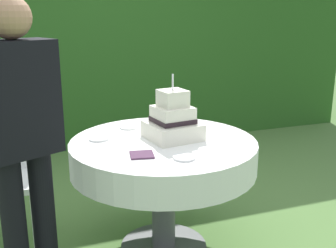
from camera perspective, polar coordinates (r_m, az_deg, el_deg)
The scene contains 10 objects.
ground_plane at distance 2.87m, azimuth -0.60°, elevation -16.72°, with size 20.00×20.00×0.00m, color #547A3D.
foliage_hedge at distance 4.91m, azimuth -10.71°, elevation 11.48°, with size 6.59×0.66×2.42m, color #28561E.
cake_table at distance 2.59m, azimuth -0.64°, elevation -4.69°, with size 1.16×1.16×0.75m.
wedding_cake at distance 2.56m, azimuth 0.67°, elevation 0.44°, with size 0.35×0.35×0.41m.
serving_plate_near at distance 2.83m, azimuth -5.47°, elevation -0.44°, with size 0.13×0.13×0.01m, color white.
serving_plate_far at distance 2.60m, azimuth -9.59°, elevation -2.02°, with size 0.13×0.13×0.01m, color white.
serving_plate_left at distance 2.24m, azimuth 2.35°, elevation -4.66°, with size 0.13×0.13×0.01m, color white.
napkin_stack at distance 2.29m, azimuth -3.66°, elevation -4.29°, with size 0.13×0.13×0.01m, color #4C2D47.
garden_chair at distance 2.90m, azimuth -21.18°, elevation -5.57°, with size 0.46×0.46×0.89m.
standing_person at distance 2.11m, azimuth -19.72°, elevation -1.95°, with size 0.41×0.33×1.60m.
Camera 1 is at (-0.80, -2.29, 1.52)m, focal length 43.86 mm.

